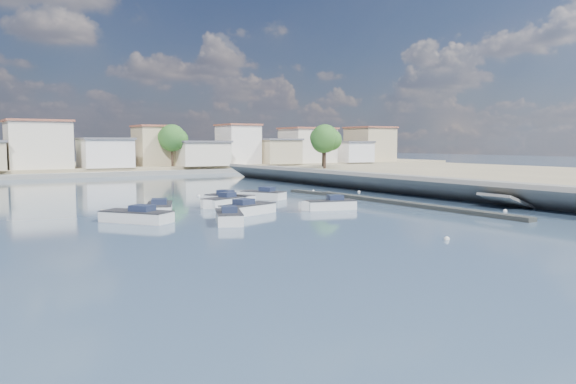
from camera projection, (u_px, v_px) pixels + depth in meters
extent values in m
plane|color=#344C69|center=(206.00, 187.00, 73.67)|extent=(400.00, 400.00, 0.00)
cube|color=slate|center=(466.00, 188.00, 60.53)|extent=(5.00, 90.00, 1.80)
cube|color=slate|center=(437.00, 190.00, 58.24)|extent=(4.17, 90.00, 2.86)
cube|color=slate|center=(511.00, 203.00, 50.59)|extent=(5.31, 3.50, 1.94)
cube|color=black|center=(407.00, 204.00, 51.99)|extent=(1.00, 26.00, 0.35)
cube|color=black|center=(316.00, 193.00, 63.56)|extent=(2.00, 8.05, 0.30)
cube|color=gray|center=(106.00, 167.00, 117.56)|extent=(160.00, 40.00, 1.40)
cube|color=slate|center=(136.00, 173.00, 99.84)|extent=(160.00, 2.50, 0.80)
cube|color=beige|center=(38.00, 145.00, 96.56)|extent=(10.00, 9.00, 8.00)
cube|color=#99513D|center=(37.00, 121.00, 96.20)|extent=(10.60, 9.54, 0.35)
cube|color=white|center=(105.00, 154.00, 101.65)|extent=(8.50, 8.50, 5.00)
cube|color=#595960|center=(105.00, 139.00, 101.42)|extent=(9.01, 9.01, 0.35)
cube|color=tan|center=(153.00, 146.00, 109.35)|extent=(6.50, 7.50, 7.50)
cube|color=#99513D|center=(153.00, 126.00, 109.01)|extent=(6.89, 7.95, 0.35)
cube|color=beige|center=(200.00, 154.00, 110.32)|extent=(9.50, 9.00, 4.50)
cube|color=#595960|center=(199.00, 142.00, 110.11)|extent=(10.07, 9.54, 0.35)
cube|color=white|center=(238.00, 145.00, 117.97)|extent=(7.00, 8.00, 8.00)
cube|color=#99513D|center=(238.00, 125.00, 117.61)|extent=(7.42, 8.48, 0.35)
cube|color=tan|center=(276.00, 152.00, 120.63)|extent=(8.00, 9.00, 5.00)
cube|color=#595960|center=(276.00, 139.00, 120.40)|extent=(8.48, 9.54, 0.35)
cube|color=beige|center=(308.00, 146.00, 126.12)|extent=(10.50, 8.50, 7.50)
cube|color=#99513D|center=(308.00, 128.00, 125.77)|extent=(11.13, 9.01, 0.35)
cube|color=white|center=(352.00, 152.00, 130.36)|extent=(7.50, 7.50, 4.50)
cube|color=#595960|center=(352.00, 142.00, 130.15)|extent=(7.95, 7.95, 0.35)
cube|color=tan|center=(370.00, 145.00, 136.96)|extent=(9.00, 9.50, 8.00)
cube|color=#99513D|center=(370.00, 127.00, 136.60)|extent=(9.54, 10.07, 0.35)
cylinder|color=#38281E|center=(56.00, 160.00, 99.21)|extent=(0.44, 0.44, 2.93)
sphere|color=#26531B|center=(56.00, 143.00, 98.96)|extent=(4.16, 4.16, 4.16)
sphere|color=#26531B|center=(61.00, 144.00, 98.95)|extent=(3.12, 3.12, 3.12)
sphere|color=#26531B|center=(51.00, 143.00, 98.93)|extent=(2.86, 2.86, 2.86)
cylinder|color=#38281E|center=(172.00, 157.00, 106.35)|extent=(0.44, 0.44, 3.60)
sphere|color=#26531B|center=(172.00, 138.00, 106.04)|extent=(5.12, 5.12, 5.12)
sphere|color=#26531B|center=(178.00, 139.00, 106.02)|extent=(3.84, 3.84, 3.84)
sphere|color=#26531B|center=(167.00, 137.00, 106.01)|extent=(3.52, 3.52, 3.52)
cylinder|color=#38281E|center=(240.00, 157.00, 117.34)|extent=(0.44, 0.44, 3.15)
sphere|color=#26531B|center=(240.00, 142.00, 117.07)|extent=(4.48, 4.48, 4.48)
sphere|color=#26531B|center=(245.00, 143.00, 117.06)|extent=(3.36, 3.36, 3.36)
sphere|color=#26531B|center=(236.00, 141.00, 117.04)|extent=(3.08, 3.08, 3.08)
cylinder|color=#38281E|center=(306.00, 157.00, 124.95)|extent=(0.44, 0.44, 2.70)
sphere|color=#26531B|center=(307.00, 145.00, 124.72)|extent=(3.84, 3.84, 3.84)
sphere|color=#26531B|center=(310.00, 146.00, 124.71)|extent=(2.88, 2.88, 2.88)
sphere|color=#26531B|center=(303.00, 144.00, 124.70)|extent=(2.64, 2.64, 2.64)
cylinder|color=#38281E|center=(325.00, 158.00, 88.36)|extent=(0.44, 0.44, 3.15)
sphere|color=#26531B|center=(325.00, 139.00, 88.09)|extent=(4.48, 4.48, 4.48)
sphere|color=#26531B|center=(331.00, 140.00, 88.08)|extent=(3.36, 3.36, 3.36)
sphere|color=#26531B|center=(320.00, 138.00, 88.06)|extent=(3.08, 3.08, 3.08)
cylinder|color=#38281E|center=(323.00, 158.00, 95.55)|extent=(0.44, 0.44, 2.93)
sphere|color=#26531B|center=(323.00, 141.00, 95.30)|extent=(4.16, 4.16, 4.16)
sphere|color=#26531B|center=(329.00, 142.00, 95.29)|extent=(3.12, 3.12, 3.12)
sphere|color=#26531B|center=(319.00, 140.00, 95.27)|extent=(2.86, 2.86, 2.86)
cube|color=silver|center=(136.00, 218.00, 41.24)|extent=(4.80, 5.43, 1.00)
cube|color=silver|center=(111.00, 217.00, 42.05)|extent=(1.64, 1.64, 1.00)
cube|color=#262628|center=(136.00, 211.00, 41.20)|extent=(4.84, 5.46, 0.08)
cube|color=#1E263F|center=(142.00, 208.00, 40.99)|extent=(1.97, 2.03, 0.48)
cube|color=silver|center=(160.00, 210.00, 46.17)|extent=(3.56, 5.20, 1.00)
cube|color=silver|center=(160.00, 207.00, 48.19)|extent=(1.82, 1.82, 1.00)
cube|color=#262628|center=(159.00, 204.00, 46.13)|extent=(3.60, 5.22, 0.08)
cube|color=#1E263F|center=(159.00, 202.00, 45.64)|extent=(1.65, 1.79, 0.48)
cube|color=silver|center=(330.00, 206.00, 48.96)|extent=(4.58, 2.71, 1.00)
cube|color=silver|center=(310.00, 207.00, 48.43)|extent=(1.57, 1.57, 1.00)
cube|color=#262628|center=(331.00, 200.00, 48.92)|extent=(4.59, 2.75, 0.08)
cube|color=#1E263F|center=(335.00, 198.00, 49.02)|extent=(1.51, 1.32, 0.48)
cube|color=silver|center=(224.00, 203.00, 51.40)|extent=(4.68, 3.26, 1.00)
cube|color=silver|center=(210.00, 205.00, 49.91)|extent=(1.65, 1.65, 1.00)
cube|color=#262628|center=(224.00, 198.00, 51.36)|extent=(4.70, 3.29, 0.08)
cube|color=#1E263F|center=(227.00, 195.00, 51.68)|extent=(1.62, 1.50, 0.48)
cube|color=silver|center=(229.00, 219.00, 40.79)|extent=(3.32, 4.79, 1.00)
cube|color=silver|center=(227.00, 215.00, 42.66)|extent=(1.63, 1.63, 1.00)
cube|color=#262628|center=(229.00, 212.00, 40.74)|extent=(3.35, 4.81, 0.08)
cube|color=#1E263F|center=(229.00, 209.00, 40.28)|extent=(1.52, 1.65, 0.48)
cube|color=silver|center=(263.00, 196.00, 58.11)|extent=(3.83, 4.89, 1.00)
cube|color=silver|center=(247.00, 195.00, 59.06)|extent=(1.60, 1.60, 1.00)
cube|color=#262628|center=(263.00, 191.00, 58.07)|extent=(3.86, 4.91, 0.08)
cube|color=#1E263F|center=(267.00, 189.00, 57.83)|extent=(1.66, 1.75, 0.48)
cube|color=silver|center=(230.00, 200.00, 53.97)|extent=(3.93, 4.91, 1.00)
cube|color=silver|center=(248.00, 201.00, 53.06)|extent=(1.51, 1.51, 1.00)
cube|color=#262628|center=(230.00, 195.00, 53.93)|extent=(3.96, 4.93, 0.08)
cube|color=#1E263F|center=(225.00, 192.00, 54.12)|extent=(1.66, 1.77, 0.48)
cube|color=silver|center=(248.00, 210.00, 45.90)|extent=(5.25, 3.42, 1.00)
cube|color=silver|center=(265.00, 208.00, 47.53)|extent=(1.81, 1.81, 1.00)
cube|color=#262628|center=(248.00, 204.00, 45.86)|extent=(5.26, 3.46, 0.08)
cube|color=#1E263F|center=(244.00, 202.00, 45.46)|extent=(1.78, 1.61, 0.48)
sphere|color=silver|center=(505.00, 211.00, 47.35)|extent=(0.35, 0.35, 0.35)
sphere|color=silver|center=(376.00, 199.00, 57.38)|extent=(0.35, 0.35, 0.35)
sphere|color=silver|center=(447.00, 239.00, 33.58)|extent=(0.35, 0.35, 0.35)
sphere|color=silver|center=(359.00, 192.00, 66.01)|extent=(0.35, 0.35, 0.35)
sphere|color=silver|center=(199.00, 196.00, 60.60)|extent=(0.35, 0.35, 0.35)
sphere|color=silver|center=(313.00, 191.00, 66.78)|extent=(0.35, 0.35, 0.35)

